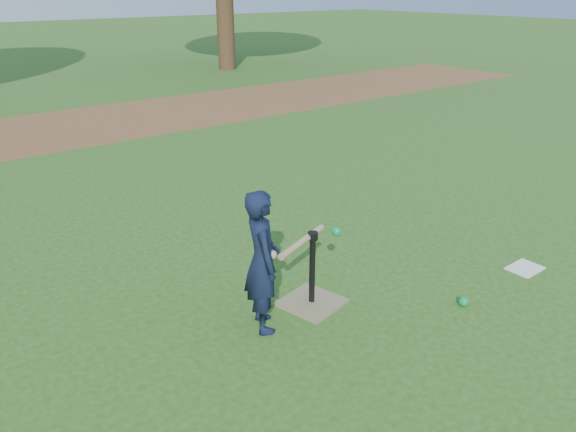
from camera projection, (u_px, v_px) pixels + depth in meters
ground at (358, 318)px, 4.23m from camera, size 80.00×80.00×0.00m
dirt_strip at (50, 130)px, 9.67m from camera, size 24.00×3.00×0.01m
child at (262, 261)px, 3.94m from camera, size 0.38×0.46×1.06m
wiffle_ball_ground at (464, 301)px, 4.38m from camera, size 0.08×0.08×0.08m
clipboard at (525, 268)px, 4.96m from camera, size 0.30×0.23×0.01m
batting_tee at (312, 291)px, 4.38m from camera, size 0.51×0.51×0.61m
swing_action at (307, 241)px, 4.13m from camera, size 0.68×0.26×0.08m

